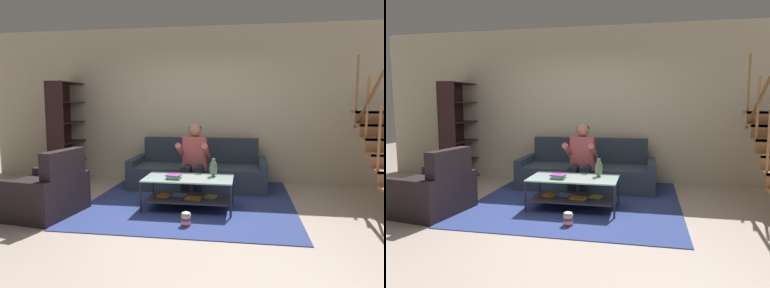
{
  "view_description": "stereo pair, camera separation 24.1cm",
  "coord_description": "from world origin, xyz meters",
  "views": [
    {
      "loc": [
        0.9,
        -4.05,
        1.46
      ],
      "look_at": [
        0.14,
        0.84,
        0.89
      ],
      "focal_mm": 32.0,
      "sensor_mm": 36.0,
      "label": 1
    },
    {
      "loc": [
        1.14,
        -4.01,
        1.46
      ],
      "look_at": [
        0.14,
        0.84,
        0.89
      ],
      "focal_mm": 32.0,
      "sensor_mm": 36.0,
      "label": 2
    }
  ],
  "objects": [
    {
      "name": "couch",
      "position": [
        0.11,
        1.84,
        0.28
      ],
      "size": [
        2.35,
        0.91,
        0.85
      ],
      "color": "#2F3C4C",
      "rests_on": "ground"
    },
    {
      "name": "area_rug",
      "position": [
        0.12,
        1.07,
        0.01
      ],
      "size": [
        3.0,
        3.23,
        0.01
      ],
      "color": "navy",
      "rests_on": "ground"
    },
    {
      "name": "popcorn_tub",
      "position": [
        0.22,
        -0.13,
        0.09
      ],
      "size": [
        0.11,
        0.11,
        0.18
      ],
      "color": "red",
      "rests_on": "ground"
    },
    {
      "name": "book_stack",
      "position": [
        -0.05,
        0.42,
        0.48
      ],
      "size": [
        0.21,
        0.18,
        0.06
      ],
      "color": "#39944B",
      "rests_on": "coffee_table"
    },
    {
      "name": "armchair",
      "position": [
        -1.72,
        0.02,
        0.28
      ],
      "size": [
        1.03,
        1.05,
        0.88
      ],
      "color": "black",
      "rests_on": "ground"
    },
    {
      "name": "vase",
      "position": [
        0.47,
        0.68,
        0.57
      ],
      "size": [
        0.11,
        0.11,
        0.25
      ],
      "color": "#526D51",
      "rests_on": "coffee_table"
    },
    {
      "name": "back_partition",
      "position": [
        0.0,
        2.46,
        1.45
      ],
      "size": [
        8.4,
        0.12,
        2.9
      ],
      "primitive_type": "cube",
      "color": "beige",
      "rests_on": "ground"
    },
    {
      "name": "person_seated_center",
      "position": [
        0.11,
        1.3,
        0.62
      ],
      "size": [
        0.5,
        0.58,
        1.16
      ],
      "color": "#1E242F",
      "rests_on": "ground"
    },
    {
      "name": "coffee_table",
      "position": [
        0.14,
        0.55,
        0.3
      ],
      "size": [
        1.23,
        0.65,
        0.45
      ],
      "color": "#ABC6C0",
      "rests_on": "ground"
    },
    {
      "name": "ground",
      "position": [
        0.0,
        0.0,
        0.0
      ],
      "size": [
        16.8,
        16.8,
        0.0
      ],
      "primitive_type": "plane",
      "color": "#BBA99B"
    },
    {
      "name": "bookshelf",
      "position": [
        -2.47,
        2.02,
        0.81
      ],
      "size": [
        0.34,
        1.06,
        1.87
      ],
      "color": "black",
      "rests_on": "ground"
    }
  ]
}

